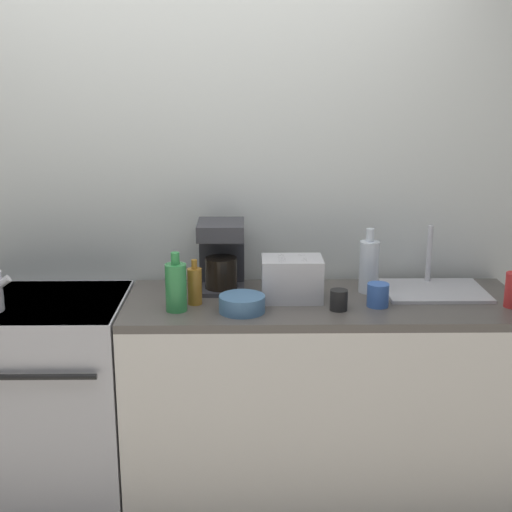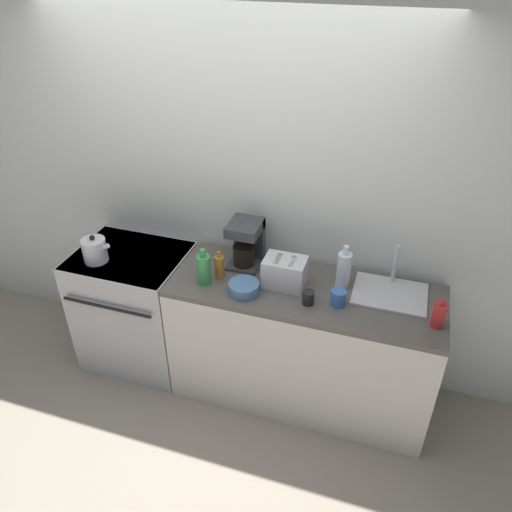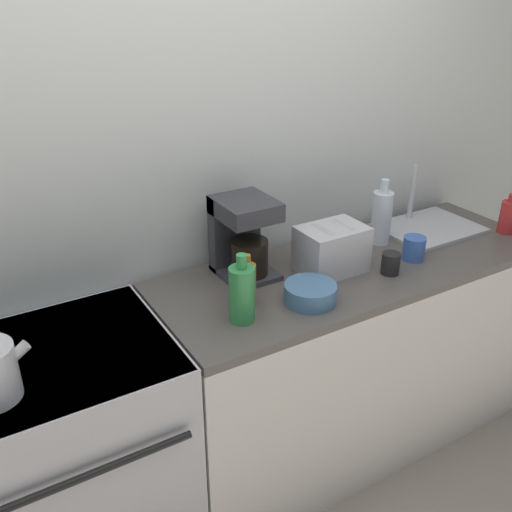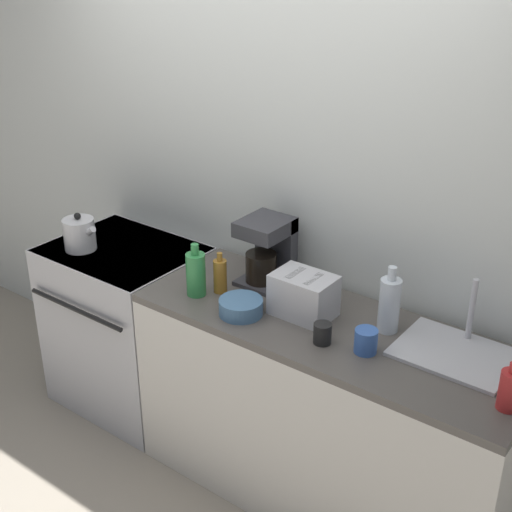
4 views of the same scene
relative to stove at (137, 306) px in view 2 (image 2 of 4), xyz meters
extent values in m
plane|color=gray|center=(0.64, -0.31, -0.48)|extent=(12.00, 12.00, 0.00)
cube|color=silver|center=(0.64, 0.37, 0.82)|extent=(8.00, 0.05, 2.60)
cube|color=#B7B7BC|center=(0.00, 0.00, -0.01)|extent=(0.77, 0.62, 0.93)
cube|color=black|center=(0.00, 0.00, 0.44)|extent=(0.76, 0.61, 0.02)
cylinder|color=black|center=(-0.17, -0.13, 0.45)|extent=(0.20, 0.20, 0.01)
cylinder|color=black|center=(0.17, -0.13, 0.45)|extent=(0.20, 0.20, 0.01)
cylinder|color=black|center=(-0.17, 0.13, 0.45)|extent=(0.20, 0.20, 0.01)
cylinder|color=black|center=(0.17, 0.13, 0.45)|extent=(0.20, 0.20, 0.01)
cylinder|color=black|center=(0.00, -0.33, 0.25)|extent=(0.66, 0.02, 0.02)
cube|color=silver|center=(1.26, 0.00, -0.03)|extent=(1.73, 0.62, 0.89)
cube|color=#514C47|center=(1.26, 0.00, 0.44)|extent=(1.73, 0.62, 0.04)
cylinder|color=silver|center=(-0.17, -0.12, 0.54)|extent=(0.16, 0.16, 0.17)
sphere|color=black|center=(-0.17, -0.12, 0.64)|extent=(0.04, 0.04, 0.04)
cylinder|color=silver|center=(-0.09, -0.12, 0.57)|extent=(0.09, 0.03, 0.08)
cube|color=#BCBCC1|center=(1.12, 0.01, 0.55)|extent=(0.26, 0.18, 0.19)
cube|color=black|center=(1.07, 0.01, 0.64)|extent=(0.03, 0.13, 0.01)
cube|color=black|center=(1.16, 0.01, 0.64)|extent=(0.03, 0.13, 0.01)
cube|color=#333338|center=(0.81, 0.15, 0.46)|extent=(0.21, 0.24, 0.02)
cube|color=#333338|center=(0.81, 0.24, 0.61)|extent=(0.21, 0.06, 0.32)
cube|color=#333338|center=(0.81, 0.15, 0.73)|extent=(0.21, 0.24, 0.07)
cylinder|color=black|center=(0.81, 0.12, 0.54)|extent=(0.14, 0.14, 0.14)
cube|color=#B7B7BC|center=(1.77, 0.10, 0.46)|extent=(0.45, 0.34, 0.01)
cylinder|color=silver|center=(1.77, 0.23, 0.59)|extent=(0.02, 0.02, 0.28)
cylinder|color=silver|center=(1.47, 0.11, 0.57)|extent=(0.09, 0.09, 0.23)
cylinder|color=silver|center=(1.47, 0.11, 0.72)|extent=(0.04, 0.04, 0.06)
cylinder|color=#9E6B23|center=(0.70, -0.04, 0.53)|extent=(0.06, 0.06, 0.16)
cylinder|color=#9E6B23|center=(0.70, -0.04, 0.63)|extent=(0.02, 0.02, 0.04)
cylinder|color=#338C47|center=(0.63, -0.13, 0.55)|extent=(0.09, 0.09, 0.20)
cylinder|color=#338C47|center=(0.63, -0.13, 0.68)|extent=(0.04, 0.04, 0.05)
cylinder|color=#B72828|center=(2.05, -0.10, 0.53)|extent=(0.08, 0.08, 0.15)
cylinder|color=#B72828|center=(2.05, -0.10, 0.62)|extent=(0.03, 0.03, 0.04)
cylinder|color=#3860B2|center=(1.48, -0.09, 0.50)|extent=(0.09, 0.09, 0.10)
cylinder|color=black|center=(1.30, -0.13, 0.50)|extent=(0.07, 0.07, 0.09)
cylinder|color=teal|center=(0.90, -0.15, 0.49)|extent=(0.19, 0.19, 0.07)
camera|label=1|loc=(0.92, -2.94, 1.43)|focal=50.00mm
camera|label=2|loc=(1.73, -2.47, 2.34)|focal=35.00mm
camera|label=3|loc=(-0.18, -1.58, 1.51)|focal=40.00mm
camera|label=4|loc=(2.56, -2.24, 2.01)|focal=50.00mm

